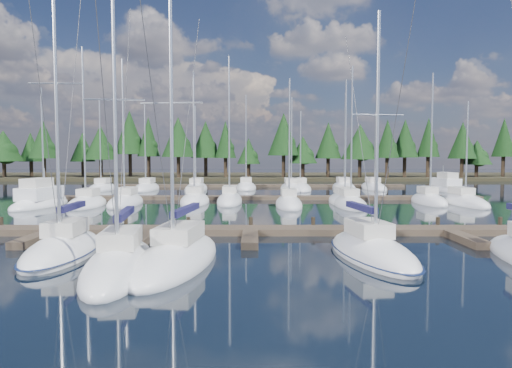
{
  "coord_description": "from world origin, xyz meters",
  "views": [
    {
      "loc": [
        0.3,
        -9.98,
        4.82
      ],
      "look_at": [
        0.34,
        22.0,
        2.83
      ],
      "focal_mm": 32.0,
      "sensor_mm": 36.0,
      "label": 1
    }
  ],
  "objects_px": {
    "front_sailboat_4": "(371,252)",
    "motor_yacht_left": "(40,201)",
    "motor_yacht_right": "(446,188)",
    "front_sailboat_2": "(120,265)",
    "front_sailboat_1": "(63,250)",
    "front_sailboat_3": "(177,258)",
    "main_dock": "(251,232)"
  },
  "relations": [
    {
      "from": "front_sailboat_4",
      "to": "motor_yacht_right",
      "type": "xyz_separation_m",
      "value": [
        20.52,
        40.7,
        0.19
      ]
    },
    {
      "from": "front_sailboat_4",
      "to": "motor_yacht_left",
      "type": "distance_m",
      "value": 33.94
    },
    {
      "from": "main_dock",
      "to": "motor_yacht_right",
      "type": "bearing_deg",
      "value": 52.83
    },
    {
      "from": "front_sailboat_1",
      "to": "front_sailboat_4",
      "type": "xyz_separation_m",
      "value": [
        14.74,
        -0.33,
        -0.02
      ]
    },
    {
      "from": "front_sailboat_1",
      "to": "motor_yacht_right",
      "type": "bearing_deg",
      "value": 48.86
    },
    {
      "from": "front_sailboat_1",
      "to": "front_sailboat_2",
      "type": "relative_size",
      "value": 1.16
    },
    {
      "from": "main_dock",
      "to": "front_sailboat_1",
      "type": "height_order",
      "value": "front_sailboat_1"
    },
    {
      "from": "front_sailboat_2",
      "to": "motor_yacht_right",
      "type": "bearing_deg",
      "value": 53.83
    },
    {
      "from": "motor_yacht_right",
      "to": "front_sailboat_4",
      "type": "bearing_deg",
      "value": -116.76
    },
    {
      "from": "main_dock",
      "to": "front_sailboat_4",
      "type": "relative_size",
      "value": 3.62
    },
    {
      "from": "front_sailboat_4",
      "to": "motor_yacht_right",
      "type": "height_order",
      "value": "front_sailboat_4"
    },
    {
      "from": "motor_yacht_left",
      "to": "motor_yacht_right",
      "type": "relative_size",
      "value": 1.06
    },
    {
      "from": "front_sailboat_1",
      "to": "main_dock",
      "type": "bearing_deg",
      "value": 32.31
    },
    {
      "from": "motor_yacht_left",
      "to": "motor_yacht_right",
      "type": "distance_m",
      "value": 50.23
    },
    {
      "from": "front_sailboat_2",
      "to": "motor_yacht_left",
      "type": "bearing_deg",
      "value": 121.32
    },
    {
      "from": "front_sailboat_1",
      "to": "motor_yacht_right",
      "type": "relative_size",
      "value": 1.72
    },
    {
      "from": "main_dock",
      "to": "motor_yacht_left",
      "type": "distance_m",
      "value": 25.66
    },
    {
      "from": "main_dock",
      "to": "front_sailboat_4",
      "type": "bearing_deg",
      "value": -45.91
    },
    {
      "from": "motor_yacht_left",
      "to": "motor_yacht_right",
      "type": "height_order",
      "value": "motor_yacht_left"
    },
    {
      "from": "front_sailboat_4",
      "to": "front_sailboat_2",
      "type": "bearing_deg",
      "value": -166.77
    },
    {
      "from": "front_sailboat_4",
      "to": "motor_yacht_left",
      "type": "bearing_deg",
      "value": 140.04
    },
    {
      "from": "front_sailboat_3",
      "to": "main_dock",
      "type": "bearing_deg",
      "value": 66.28
    },
    {
      "from": "main_dock",
      "to": "front_sailboat_1",
      "type": "relative_size",
      "value": 2.97
    },
    {
      "from": "front_sailboat_1",
      "to": "front_sailboat_4",
      "type": "distance_m",
      "value": 14.75
    },
    {
      "from": "main_dock",
      "to": "motor_yacht_left",
      "type": "xyz_separation_m",
      "value": [
        -20.21,
        15.81,
        0.29
      ]
    },
    {
      "from": "front_sailboat_2",
      "to": "main_dock",
      "type": "bearing_deg",
      "value": 58.11
    },
    {
      "from": "main_dock",
      "to": "motor_yacht_left",
      "type": "relative_size",
      "value": 4.84
    },
    {
      "from": "front_sailboat_2",
      "to": "front_sailboat_4",
      "type": "bearing_deg",
      "value": 13.23
    },
    {
      "from": "front_sailboat_3",
      "to": "front_sailboat_2",
      "type": "bearing_deg",
      "value": -148.82
    },
    {
      "from": "front_sailboat_4",
      "to": "motor_yacht_right",
      "type": "bearing_deg",
      "value": 63.24
    },
    {
      "from": "front_sailboat_3",
      "to": "motor_yacht_left",
      "type": "bearing_deg",
      "value": 126.32
    },
    {
      "from": "front_sailboat_1",
      "to": "motor_yacht_left",
      "type": "xyz_separation_m",
      "value": [
        -11.27,
        21.46,
        0.19
      ]
    }
  ]
}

